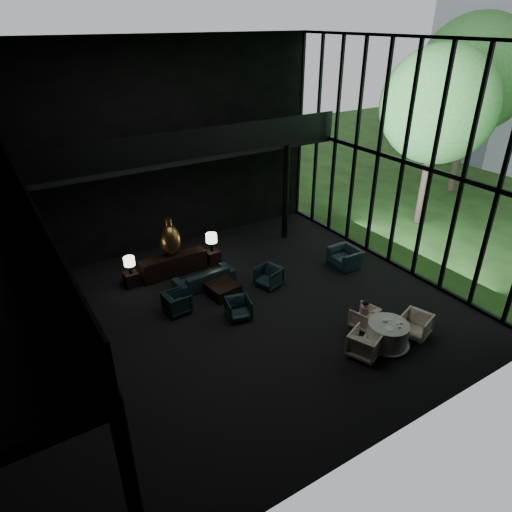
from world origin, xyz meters
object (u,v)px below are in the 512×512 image
table_lamp_right (211,239)px  lounge_armchair_south (239,308)px  dining_table (387,336)px  child (365,309)px  side_table_left (131,279)px  window_armchair (345,254)px  lounge_armchair_east (269,275)px  dining_chair_east (416,324)px  dining_chair_north (364,317)px  dining_chair_west (365,342)px  sofa (204,274)px  side_table_right (213,257)px  table_lamp_left (129,262)px  console (174,265)px  coffee_table (223,290)px  bronze_urn (170,239)px  lounge_armchair_west (177,302)px

table_lamp_right → lounge_armchair_south: (-0.96, -3.68, -0.68)m
dining_table → child: 1.01m
side_table_left → window_armchair: window_armchair is taller
lounge_armchair_east → dining_chair_east: 5.16m
dining_table → dining_chair_east: 1.07m
lounge_armchair_east → child: size_ratio=1.50×
window_armchair → dining_chair_north: 3.87m
dining_chair_west → table_lamp_right: bearing=-13.3°
side_table_left → sofa: 2.59m
dining_chair_east → dining_chair_west: 1.93m
side_table_right → lounge_armchair_south: size_ratio=0.73×
table_lamp_left → lounge_armchair_south: 4.33m
table_lamp_right → lounge_armchair_south: table_lamp_right is taller
table_lamp_right → lounge_armchair_east: bearing=-70.3°
sofa → dining_table: sofa is taller
side_table_right → console: bearing=180.0°
side_table_left → coffee_table: side_table_left is taller
coffee_table → lounge_armchair_south: bearing=-98.6°
dining_chair_east → side_table_left: bearing=-157.6°
table_lamp_right → coffee_table: bearing=-108.4°
dining_chair_west → window_armchair: bearing=-58.2°
sofa → dining_chair_east: sofa is taller
bronze_urn → window_armchair: bronze_urn is taller
dining_chair_west → dining_chair_east: bearing=-116.5°
table_lamp_left → child: table_lamp_left is taller
side_table_left → child: size_ratio=0.93×
side_table_left → dining_table: 8.86m
lounge_armchair_east → coffee_table: bearing=-117.8°
side_table_left → dining_chair_east: (6.26, -7.29, 0.16)m
dining_chair_east → child: child is taller
table_lamp_right → dining_chair_east: 7.90m
window_armchair → dining_chair_east: (-1.13, -4.37, -0.08)m
side_table_right → side_table_left: bearing=178.9°
sofa → coffee_table: 0.99m
dining_chair_north → child: (-0.11, -0.09, 0.38)m
side_table_left → side_table_right: side_table_right is taller
dining_table → console: bearing=116.9°
dining_chair_east → dining_chair_west: (-1.92, 0.14, 0.04)m
lounge_armchair_east → lounge_armchair_south: lounge_armchair_east is taller
window_armchair → dining_table: size_ratio=0.86×
lounge_armchair_east → dining_chair_east: bearing=8.0°
lounge_armchair_west → window_armchair: size_ratio=0.69×
window_armchair → dining_table: bearing=-27.0°
dining_table → side_table_right: bearing=105.7°
side_table_left → lounge_armchair_west: bearing=-73.0°
side_table_left → dining_table: (5.20, -7.17, 0.06)m
window_armchair → dining_chair_east: window_armchair is taller
dining_chair_west → child: size_ratio=1.62×
bronze_urn → side_table_right: size_ratio=2.61×
table_lamp_left → dining_chair_west: (4.34, -7.09, -0.53)m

